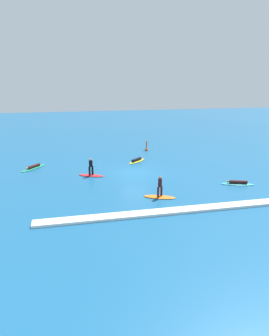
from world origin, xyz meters
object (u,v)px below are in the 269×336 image
(surfer_on_red_board, at_px, (91,172))
(surfer_on_green_board, at_px, (33,167))
(surfer_on_orange_board, at_px, (160,193))
(marker_buoy, at_px, (146,149))
(surfer_on_yellow_board, at_px, (137,160))
(surfer_on_teal_board, at_px, (238,183))

(surfer_on_red_board, distance_m, surfer_on_green_board, 6.75)
(surfer_on_orange_board, relative_size, marker_buoy, 1.88)
(surfer_on_orange_board, distance_m, marker_buoy, 15.96)
(surfer_on_yellow_board, relative_size, surfer_on_teal_board, 0.85)
(surfer_on_red_board, bearing_deg, surfer_on_orange_board, 150.51)
(surfer_on_red_board, bearing_deg, surfer_on_yellow_board, -118.05)
(surfer_on_green_board, relative_size, surfer_on_yellow_board, 1.19)
(surfer_on_teal_board, bearing_deg, surfer_on_green_board, -8.43)
(marker_buoy, bearing_deg, surfer_on_green_board, -158.16)
(surfer_on_red_board, relative_size, surfer_on_green_board, 0.88)
(surfer_on_red_board, relative_size, surfer_on_orange_board, 0.99)
(surfer_on_red_board, distance_m, surfer_on_teal_board, 13.32)
(surfer_on_green_board, height_order, surfer_on_orange_board, surfer_on_orange_board)
(surfer_on_red_board, bearing_deg, marker_buoy, -105.88)
(surfer_on_teal_board, bearing_deg, surfer_on_orange_board, 28.76)
(marker_buoy, bearing_deg, surfer_on_teal_board, -72.38)
(marker_buoy, bearing_deg, surfer_on_yellow_board, -115.55)
(surfer_on_teal_board, bearing_deg, surfer_on_red_board, -4.85)
(surfer_on_yellow_board, bearing_deg, marker_buoy, 22.28)
(surfer_on_green_board, bearing_deg, surfer_on_teal_board, 103.27)
(surfer_on_teal_board, height_order, marker_buoy, marker_buoy)
(surfer_on_green_board, xyz_separation_m, surfer_on_orange_board, (10.40, -10.32, 0.27))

